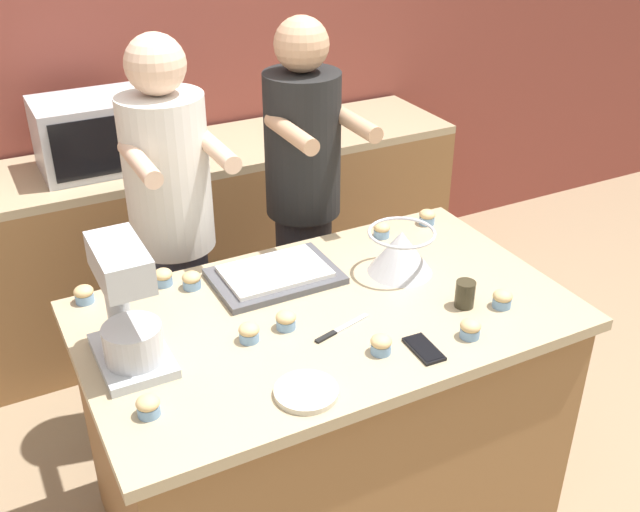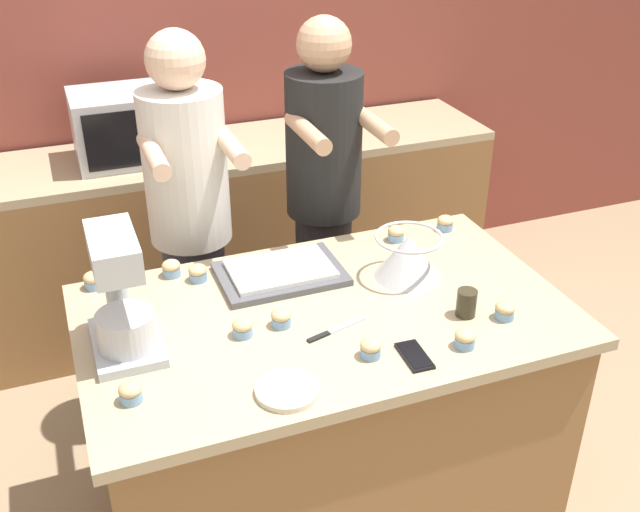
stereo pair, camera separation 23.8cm
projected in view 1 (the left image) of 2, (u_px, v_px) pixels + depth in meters
ground_plane at (326, 508)px, 2.88m from camera, size 16.00×16.00×0.00m
back_wall at (150, 50)px, 3.65m from camera, size 10.00×0.06×2.70m
island_counter at (326, 417)px, 2.65m from camera, size 1.58×0.94×0.91m
back_counter at (189, 239)px, 3.80m from camera, size 2.80×0.60×0.94m
person_left at (175, 240)px, 2.89m from camera, size 0.33×0.50×1.68m
person_right at (304, 210)px, 3.11m from camera, size 0.32×0.49×1.69m
stand_mixer at (126, 312)px, 2.12m from camera, size 0.20×0.30×0.39m
mixing_bowl at (401, 250)px, 2.61m from camera, size 0.24×0.24×0.16m
baking_tray at (275, 275)px, 2.60m from camera, size 0.43×0.29×0.04m
microwave_oven at (92, 134)px, 3.34m from camera, size 0.48×0.37×0.32m
cell_phone at (424, 349)px, 2.24m from camera, size 0.08×0.15×0.01m
drinking_glass at (465, 294)px, 2.44m from camera, size 0.07×0.07×0.09m
small_plate at (306, 392)px, 2.06m from camera, size 0.18×0.18×0.02m
knife at (339, 330)px, 2.33m from camera, size 0.22×0.07×0.01m
cupcake_0 at (502, 299)px, 2.44m from camera, size 0.06×0.06×0.06m
cupcake_1 at (84, 294)px, 2.46m from camera, size 0.06×0.06×0.06m
cupcake_2 at (427, 217)px, 2.97m from camera, size 0.06×0.06×0.06m
cupcake_3 at (249, 332)px, 2.27m from camera, size 0.06×0.06×0.06m
cupcake_4 at (192, 280)px, 2.54m from camera, size 0.06×0.06×0.06m
cupcake_5 at (286, 320)px, 2.33m from camera, size 0.06×0.06×0.06m
cupcake_6 at (470, 329)px, 2.29m from camera, size 0.06×0.06×0.06m
cupcake_7 at (163, 277)px, 2.56m from camera, size 0.06×0.06×0.06m
cupcake_8 at (381, 344)px, 2.22m from camera, size 0.06×0.06×0.06m
cupcake_9 at (382, 230)px, 2.87m from camera, size 0.06×0.06×0.06m
cupcake_10 at (148, 406)px, 1.98m from camera, size 0.06×0.06×0.06m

